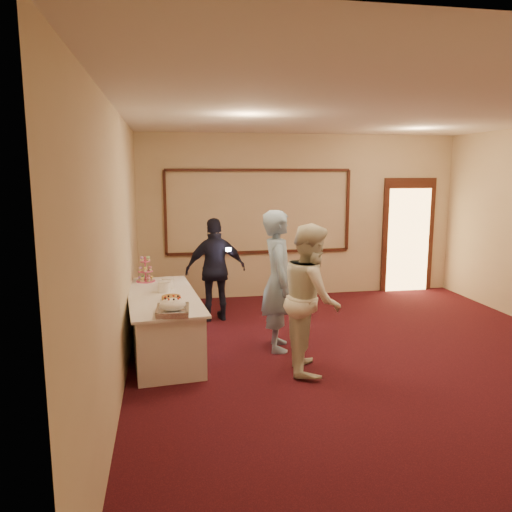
{
  "coord_description": "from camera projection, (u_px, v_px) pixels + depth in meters",
  "views": [
    {
      "loc": [
        -2.51,
        -5.5,
        2.34
      ],
      "look_at": [
        -1.26,
        1.31,
        1.15
      ],
      "focal_mm": 35.0,
      "sensor_mm": 36.0,
      "label": 1
    }
  ],
  "objects": [
    {
      "name": "pavlova_tray",
      "position": [
        173.0,
        307.0,
        5.53
      ],
      "size": [
        0.37,
        0.52,
        0.18
      ],
      "color": "silver",
      "rests_on": "buffet_table"
    },
    {
      "name": "buffet_table",
      "position": [
        163.0,
        323.0,
        6.45
      ],
      "size": [
        1.06,
        2.29,
        0.77
      ],
      "color": "white",
      "rests_on": "floor"
    },
    {
      "name": "doorway",
      "position": [
        408.0,
        236.0,
        9.72
      ],
      "size": [
        1.05,
        0.07,
        2.2
      ],
      "color": "#381810",
      "rests_on": "floor"
    },
    {
      "name": "tart",
      "position": [
        171.0,
        298.0,
        6.11
      ],
      "size": [
        0.27,
        0.27,
        0.05
      ],
      "color": "white",
      "rests_on": "buffet_table"
    },
    {
      "name": "man",
      "position": [
        278.0,
        281.0,
        6.51
      ],
      "size": [
        0.53,
        0.73,
        1.84
      ],
      "primitive_type": "imported",
      "rotation": [
        0.0,
        0.0,
        1.43
      ],
      "color": "#82A5C9",
      "rests_on": "floor"
    },
    {
      "name": "cupcake_stand",
      "position": [
        145.0,
        272.0,
        7.12
      ],
      "size": [
        0.27,
        0.27,
        0.4
      ],
      "color": "#C7426E",
      "rests_on": "buffet_table"
    },
    {
      "name": "guest",
      "position": [
        216.0,
        270.0,
        7.8
      ],
      "size": [
        0.98,
        0.48,
        1.62
      ],
      "primitive_type": "imported",
      "rotation": [
        0.0,
        0.0,
        3.24
      ],
      "color": "black",
      "rests_on": "floor"
    },
    {
      "name": "camera_flash",
      "position": [
        228.0,
        250.0,
        7.5
      ],
      "size": [
        0.08,
        0.05,
        0.05
      ],
      "primitive_type": "cube",
      "rotation": [
        0.0,
        0.0,
        0.15
      ],
      "color": "white",
      "rests_on": "guest"
    },
    {
      "name": "plate_stack_b",
      "position": [
        168.0,
        283.0,
        6.72
      ],
      "size": [
        0.18,
        0.18,
        0.15
      ],
      "color": "white",
      "rests_on": "buffet_table"
    },
    {
      "name": "wall_molding",
      "position": [
        259.0,
        211.0,
        9.13
      ],
      "size": [
        3.45,
        0.04,
        1.55
      ],
      "color": "#381810",
      "rests_on": "room_walls"
    },
    {
      "name": "room_walls",
      "position": [
        382.0,
        198.0,
        5.83
      ],
      "size": [
        6.04,
        7.04,
        3.02
      ],
      "color": "beige",
      "rests_on": "floor"
    },
    {
      "name": "plate_stack_a",
      "position": [
        164.0,
        287.0,
        6.52
      ],
      "size": [
        0.17,
        0.17,
        0.14
      ],
      "color": "white",
      "rests_on": "buffet_table"
    },
    {
      "name": "woman",
      "position": [
        311.0,
        298.0,
        5.82
      ],
      "size": [
        0.8,
        0.95,
        1.75
      ],
      "primitive_type": "imported",
      "rotation": [
        0.0,
        0.0,
        1.39
      ],
      "color": "white",
      "rests_on": "floor"
    },
    {
      "name": "floor",
      "position": [
        375.0,
        362.0,
        6.18
      ],
      "size": [
        7.0,
        7.0,
        0.0
      ],
      "primitive_type": "plane",
      "color": "black",
      "rests_on": "ground"
    }
  ]
}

